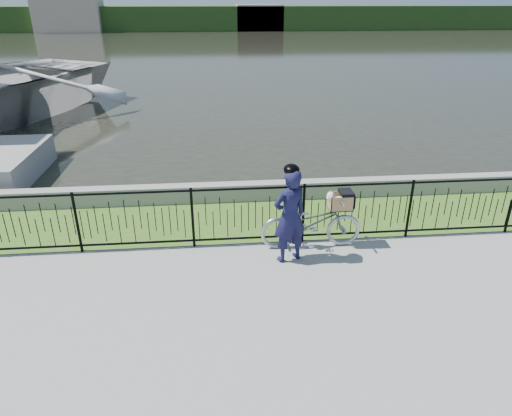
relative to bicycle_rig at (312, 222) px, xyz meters
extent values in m
plane|color=gray|center=(-1.12, -1.40, -0.49)|extent=(120.00, 120.00, 0.00)
cube|color=#406620|center=(-1.12, 1.20, -0.49)|extent=(60.00, 2.00, 0.01)
plane|color=black|center=(-1.12, 31.60, -0.49)|extent=(120.00, 120.00, 0.00)
cube|color=gray|center=(-1.12, 2.20, -0.29)|extent=(60.00, 0.30, 0.40)
cube|color=#254319|center=(-1.12, 58.60, 1.01)|extent=(120.00, 6.00, 3.00)
cube|color=#AB9989|center=(-19.12, 56.60, 1.51)|extent=(8.00, 4.00, 4.00)
cube|color=#AB9989|center=(4.88, 57.10, 1.11)|extent=(6.00, 3.00, 3.20)
imported|color=#A2A6AD|center=(-0.01, 0.00, -0.01)|extent=(1.82, 0.63, 0.95)
cube|color=black|center=(0.49, 0.00, 0.25)|extent=(0.38, 0.18, 0.02)
cube|color=#A07D49|center=(0.49, 0.00, 0.26)|extent=(0.41, 0.30, 0.01)
cube|color=#A07D49|center=(0.49, 0.14, 0.39)|extent=(0.41, 0.02, 0.28)
cube|color=#A07D49|center=(0.49, -0.14, 0.39)|extent=(0.41, 0.02, 0.28)
cube|color=#A07D49|center=(0.69, 0.00, 0.39)|extent=(0.02, 0.30, 0.28)
cube|color=#A07D49|center=(0.30, 0.00, 0.39)|extent=(0.02, 0.30, 0.28)
cube|color=black|center=(0.58, 0.00, 0.55)|extent=(0.22, 0.31, 0.06)
cube|color=black|center=(0.71, 0.00, 0.41)|extent=(0.02, 0.31, 0.22)
ellipsoid|color=silver|center=(0.47, 0.00, 0.38)|extent=(0.31, 0.22, 0.20)
sphere|color=silver|center=(0.31, -0.02, 0.50)|extent=(0.15, 0.15, 0.15)
sphere|color=silver|center=(0.26, -0.04, 0.47)|extent=(0.07, 0.07, 0.07)
sphere|color=black|center=(0.23, -0.05, 0.47)|extent=(0.02, 0.02, 0.02)
cone|color=#9F6742|center=(0.31, 0.04, 0.56)|extent=(0.06, 0.08, 0.08)
cone|color=#9F6742|center=(0.33, -0.06, 0.56)|extent=(0.06, 0.08, 0.08)
imported|color=#131335|center=(-0.48, -0.42, 0.34)|extent=(0.71, 0.60, 1.66)
ellipsoid|color=black|center=(-0.48, -0.42, 1.15)|extent=(0.26, 0.29, 0.18)
camera|label=1|loc=(-1.68, -7.15, 3.67)|focal=32.00mm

